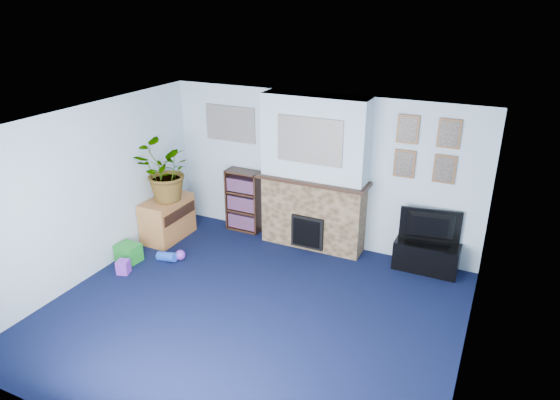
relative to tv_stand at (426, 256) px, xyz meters
The scene contains 26 objects.
floor 2.71m from the tv_stand, 131.24° to the right, with size 5.00×4.50×0.01m, color #0D1434.
ceiling 3.47m from the tv_stand, 131.24° to the right, with size 5.00×4.50×0.01m, color white.
wall_back 2.04m from the tv_stand, behind, with size 5.00×0.04×2.40m, color silver.
wall_front 4.74m from the tv_stand, 112.57° to the right, with size 5.00×0.04×2.40m, color silver.
wall_left 4.84m from the tv_stand, 154.62° to the right, with size 0.04×4.50×2.40m, color silver.
wall_right 2.36m from the tv_stand, 70.46° to the right, with size 0.04×4.50×2.40m, color silver.
chimney_breast 2.02m from the tv_stand, behind, with size 1.72×0.50×2.40m.
collage_main 2.37m from the tv_stand, behind, with size 1.00×0.03×0.68m, color gray.
collage_left 3.68m from the tv_stand, behind, with size 0.90×0.03×0.58m, color gray.
portrait_tl 1.85m from the tv_stand, 157.35° to the left, with size 0.30×0.03×0.40m, color brown.
portrait_tr 1.79m from the tv_stand, 70.55° to the left, with size 0.30×0.03×0.40m, color brown.
portrait_bl 1.38m from the tv_stand, 157.35° to the left, with size 0.30×0.03×0.40m, color brown.
portrait_br 1.29m from the tv_stand, 70.55° to the left, with size 0.30×0.03×0.40m, color brown.
tv_stand is the anchor object (origin of this frame).
television 0.45m from the tv_stand, 90.00° to the left, with size 0.85×0.11×0.49m, color black.
bookshelf 3.06m from the tv_stand, behind, with size 0.58×0.28×1.05m.
sideboard 4.09m from the tv_stand, 169.54° to the right, with size 0.49×0.88×0.68m, color #BA733B.
potted_plant 4.15m from the tv_stand, 168.72° to the right, with size 0.86×0.75×0.96m, color #26661E.
mantel_clock 2.08m from the tv_stand, behind, with size 0.09×0.05×0.13m, color gold.
mantel_candle 1.82m from the tv_stand, behind, with size 0.05×0.05×0.17m, color #B2BFC6.
mantel_teddy 2.60m from the tv_stand, behind, with size 0.13×0.13×0.13m, color gray.
mantel_can 1.46m from the tv_stand, behind, with size 0.06×0.06×0.12m, color purple.
green_crate 4.40m from the tv_stand, 158.07° to the right, with size 0.34×0.27×0.27m, color #198C26.
toy_ball 3.64m from the tv_stand, 159.38° to the right, with size 0.15×0.15×0.15m, color purple.
toy_block 4.37m from the tv_stand, 153.40° to the right, with size 0.16×0.16×0.20m, color purple.
toy_tube 3.83m from the tv_stand, 158.56° to the right, with size 0.14×0.14×0.31m, color blue.
Camera 1 is at (2.59, -4.61, 3.72)m, focal length 32.00 mm.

